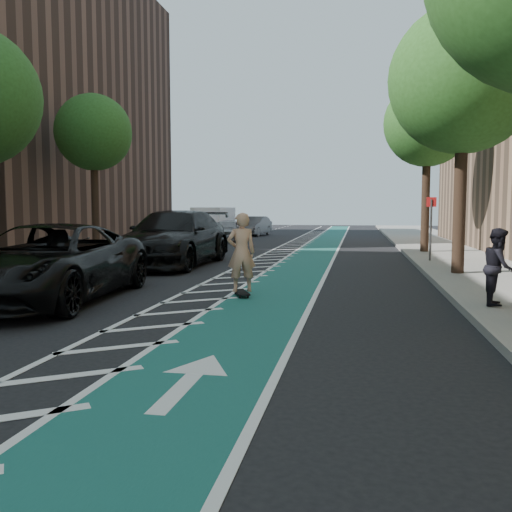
% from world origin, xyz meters
% --- Properties ---
extents(ground, '(120.00, 120.00, 0.00)m').
position_xyz_m(ground, '(0.00, 0.00, 0.00)').
color(ground, black).
rests_on(ground, ground).
extents(bike_lane, '(2.00, 90.00, 0.01)m').
position_xyz_m(bike_lane, '(3.00, 10.00, 0.01)').
color(bike_lane, '#17514A').
rests_on(bike_lane, ground).
extents(buffer_strip, '(1.40, 90.00, 0.01)m').
position_xyz_m(buffer_strip, '(1.50, 10.00, 0.01)').
color(buffer_strip, silver).
rests_on(buffer_strip, ground).
extents(sidewalk_right, '(5.00, 90.00, 0.15)m').
position_xyz_m(sidewalk_right, '(9.50, 10.00, 0.07)').
color(sidewalk_right, gray).
rests_on(sidewalk_right, ground).
extents(curb_right, '(0.12, 90.00, 0.16)m').
position_xyz_m(curb_right, '(7.05, 10.00, 0.08)').
color(curb_right, gray).
rests_on(curb_right, ground).
extents(curb_left, '(0.12, 90.00, 0.16)m').
position_xyz_m(curb_left, '(-7.05, 10.00, 0.08)').
color(curb_left, gray).
rests_on(curb_left, ground).
extents(building_left_far, '(14.00, 22.00, 18.00)m').
position_xyz_m(building_left_far, '(-17.50, 24.00, 9.00)').
color(building_left_far, brown).
rests_on(building_left_far, ground).
extents(tree_r_c, '(4.20, 4.20, 7.90)m').
position_xyz_m(tree_r_c, '(7.90, 8.00, 5.77)').
color(tree_r_c, '#382619').
rests_on(tree_r_c, ground).
extents(tree_r_d, '(4.20, 4.20, 7.90)m').
position_xyz_m(tree_r_d, '(7.90, 16.00, 5.77)').
color(tree_r_d, '#382619').
rests_on(tree_r_d, ground).
extents(tree_l_d, '(4.20, 4.20, 7.90)m').
position_xyz_m(tree_l_d, '(-7.90, 16.00, 5.77)').
color(tree_l_d, '#382619').
rests_on(tree_l_d, ground).
extents(sign_post, '(0.35, 0.08, 2.47)m').
position_xyz_m(sign_post, '(7.60, 12.00, 1.35)').
color(sign_post, '#4C4C4C').
rests_on(sign_post, ground).
extents(skateboard, '(0.58, 0.91, 0.12)m').
position_xyz_m(skateboard, '(2.30, 3.55, 0.10)').
color(skateboard, black).
rests_on(skateboard, ground).
extents(skateboarder, '(0.79, 0.67, 1.84)m').
position_xyz_m(skateboarder, '(2.30, 3.55, 1.04)').
color(skateboarder, tan).
rests_on(skateboarder, skateboard).
extents(suv_near, '(3.31, 6.40, 1.72)m').
position_xyz_m(suv_near, '(-1.77, 2.09, 0.86)').
color(suv_near, black).
rests_on(suv_near, ground).
extents(suv_far, '(2.88, 6.90, 1.99)m').
position_xyz_m(suv_far, '(-1.61, 10.03, 1.00)').
color(suv_far, black).
rests_on(suv_far, ground).
extents(car_silver, '(2.03, 4.26, 1.41)m').
position_xyz_m(car_silver, '(-3.08, 24.31, 0.70)').
color(car_silver, gray).
rests_on(car_silver, ground).
extents(car_grey, '(2.13, 4.62, 1.47)m').
position_xyz_m(car_grey, '(-2.80, 31.77, 0.73)').
color(car_grey, '#595A5E').
rests_on(car_grey, ground).
extents(pedestrian, '(0.74, 0.86, 1.53)m').
position_xyz_m(pedestrian, '(7.70, 2.55, 0.91)').
color(pedestrian, black).
rests_on(pedestrian, sidewalk_right).
extents(box_truck, '(2.87, 5.39, 2.15)m').
position_xyz_m(box_truck, '(-6.06, 31.02, 0.99)').
color(box_truck, white).
rests_on(box_truck, ground).
extents(barrel_a, '(0.72, 0.72, 0.98)m').
position_xyz_m(barrel_a, '(-3.80, 3.29, 0.46)').
color(barrel_a, '#E8470C').
rests_on(barrel_a, ground).
extents(barrel_b, '(0.75, 0.75, 1.02)m').
position_xyz_m(barrel_b, '(-1.80, 10.85, 0.48)').
color(barrel_b, '#D8510B').
rests_on(barrel_b, ground).
extents(barrel_c, '(0.60, 0.60, 0.82)m').
position_xyz_m(barrel_c, '(-4.00, 14.50, 0.39)').
color(barrel_c, '#E65E0C').
rests_on(barrel_c, ground).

